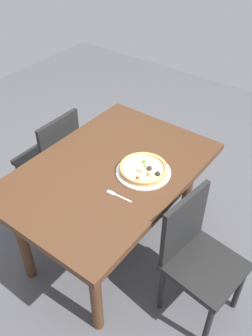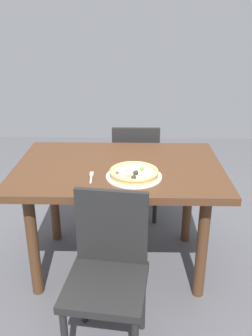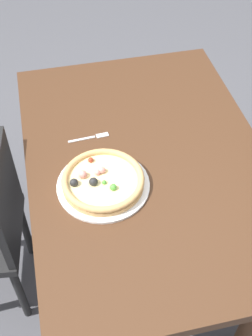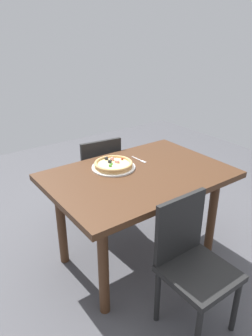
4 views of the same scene
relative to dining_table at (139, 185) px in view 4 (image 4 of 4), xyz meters
The scene contains 7 objects.
ground_plane 0.67m from the dining_table, ahead, with size 6.00×6.00×0.00m, color #4C4C51.
dining_table is the anchor object (origin of this frame).
chair_near 0.70m from the dining_table, 92.55° to the right, with size 0.45×0.45×0.87m.
chair_far 0.71m from the dining_table, 80.38° to the left, with size 0.40×0.40×0.87m.
plate 0.24m from the dining_table, 62.35° to the right, with size 0.34×0.34×0.01m, color white.
pizza 0.25m from the dining_table, 62.63° to the right, with size 0.30×0.30×0.05m.
fork 0.27m from the dining_table, 129.94° to the right, with size 0.03×0.17×0.00m.
Camera 4 is at (1.32, 1.66, 1.78)m, focal length 33.63 mm.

